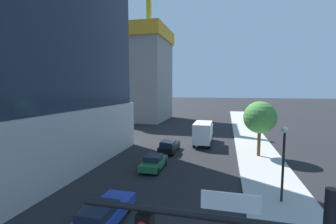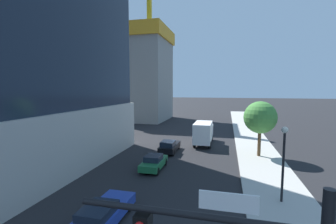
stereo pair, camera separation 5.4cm
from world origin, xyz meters
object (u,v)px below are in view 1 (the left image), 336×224
Objects in this scene: street_tree at (260,118)px; car_black at (169,146)px; construction_building at (139,70)px; box_truck at (203,132)px; street_lamp at (284,152)px; car_green at (154,162)px; car_blue at (105,212)px.

car_black is at bearing -177.46° from street_tree.
construction_building is 4.76× the size of box_truck.
car_black is at bearing -126.19° from box_truck.
street_lamp is (24.92, -38.79, -8.84)m from construction_building.
street_lamp is at bearing -89.56° from street_tree.
construction_building is 31.17m from box_truck.
car_green is (-10.48, 4.44, -2.87)m from street_lamp.
street_lamp is at bearing -66.65° from box_truck.
car_green is at bearing 90.00° from car_blue.
construction_building reaches higher than street_tree.
construction_building reaches higher than car_blue.
car_green is 0.95× the size of car_blue.
car_black reaches higher than car_green.
car_black is 6.30m from box_truck.
box_truck is at bearing 79.98° from car_blue.
street_tree is 1.43× the size of car_blue.
car_green is 9.47m from car_blue.
box_truck reaches higher than car_blue.
car_blue is 0.96× the size of car_black.
car_green is at bearing -107.96° from box_truck.
street_lamp is 15.28m from car_black.
street_tree is at bearing 57.37° from car_blue.
box_truck is (3.67, 20.80, 1.06)m from car_blue.
car_black is (14.44, -28.04, -11.68)m from construction_building.
box_truck is (18.11, -23.02, -10.65)m from construction_building.
construction_building reaches higher than box_truck.
car_black is at bearing 90.00° from car_blue.
street_tree is (-0.09, 11.21, 0.97)m from street_lamp.
car_blue is at bearing -100.02° from box_truck.
car_blue is (14.44, -43.82, -11.71)m from construction_building.
car_blue is (-10.40, -16.24, -3.85)m from street_tree.
box_truck reaches higher than car_black.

